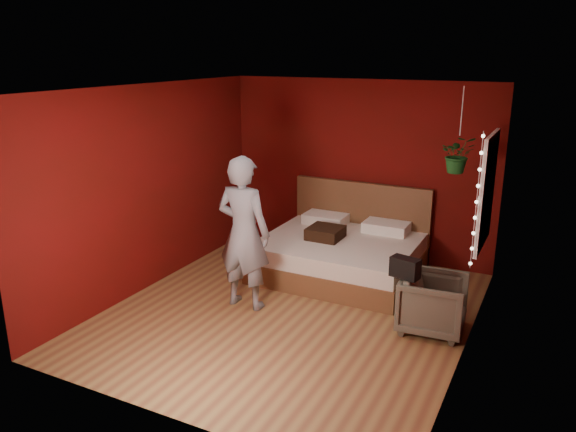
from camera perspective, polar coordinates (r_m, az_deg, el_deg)
The scene contains 10 objects.
floor at distance 6.77m, azimuth 0.24°, elevation -9.69°, with size 4.50×4.50×0.00m, color olive.
room_walls at distance 6.21m, azimuth 0.26°, elevation 4.33°, with size 4.04×4.54×2.62m.
window at distance 6.55m, azimuth 19.53°, elevation 2.41°, with size 0.05×0.97×1.27m.
fairy_lights at distance 6.05m, azimuth 18.61°, elevation 1.37°, with size 0.04×0.04×1.45m.
bed at distance 7.82m, azimuth 5.52°, elevation -3.71°, with size 2.06×1.75×1.13m.
person at distance 6.61m, azimuth -4.52°, elevation -1.74°, with size 0.67×0.44×1.85m, color slate.
armchair at distance 6.43m, azimuth 14.51°, elevation -8.60°, with size 0.68×0.70×0.64m, color #5F5F4B.
handbag at distance 6.16m, azimuth 11.82°, elevation -5.16°, with size 0.31×0.15×0.22m, color black.
throw_pillow at distance 7.67m, azimuth 3.83°, elevation -1.71°, with size 0.45×0.45×0.16m, color black.
hanging_plant at distance 6.90m, azimuth 16.90°, elevation 6.01°, with size 0.49×0.45×1.01m.
Camera 1 is at (2.71, -5.44, 3.00)m, focal length 35.00 mm.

